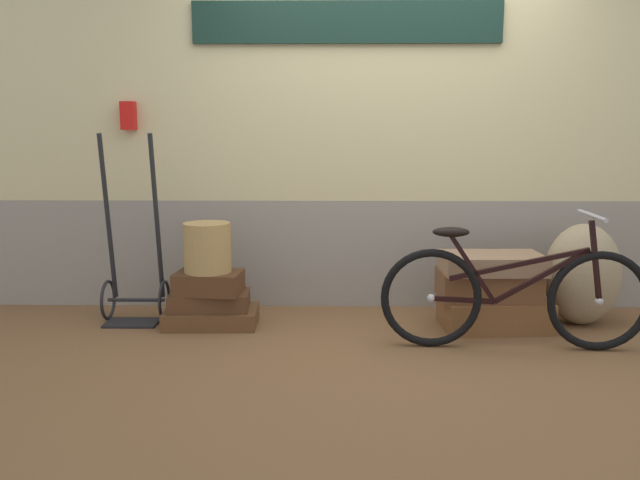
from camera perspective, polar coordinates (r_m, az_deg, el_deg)
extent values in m
cube|color=brown|center=(4.17, 6.73, -9.00)|extent=(9.12, 5.20, 0.06)
cube|color=gray|center=(4.89, 5.84, -1.06)|extent=(7.12, 0.20, 0.80)
cube|color=#CCBC84|center=(4.83, 6.12, 15.32)|extent=(7.12, 0.20, 1.97)
cube|color=#142D23|center=(4.73, 2.42, 18.77)|extent=(2.17, 0.04, 0.29)
cube|color=red|center=(4.87, -16.66, 10.54)|extent=(0.10, 0.08, 0.20)
cube|color=brown|center=(4.44, -9.60, -6.74)|extent=(0.63, 0.40, 0.11)
cube|color=#4C2D19|center=(4.41, -9.78, -5.32)|extent=(0.54, 0.34, 0.12)
cube|color=#4C2D19|center=(4.36, -9.86, -3.75)|extent=(0.46, 0.33, 0.14)
cube|color=brown|center=(4.47, 15.22, -6.28)|extent=(0.71, 0.48, 0.20)
cube|color=brown|center=(4.42, 14.68, -3.86)|extent=(0.64, 0.40, 0.18)
cube|color=#937051|center=(4.36, 15.02, -2.00)|extent=(0.66, 0.41, 0.12)
cylinder|color=#A8844C|center=(4.32, -9.97, -0.66)|extent=(0.31, 0.31, 0.33)
torus|color=black|center=(4.73, -18.32, -5.07)|extent=(0.02, 0.28, 0.28)
torus|color=black|center=(4.61, -13.66, -5.21)|extent=(0.02, 0.28, 0.28)
cylinder|color=black|center=(4.67, -16.02, -5.14)|extent=(0.40, 0.02, 0.02)
cylinder|color=black|center=(4.61, -18.34, 1.87)|extent=(0.03, 0.19, 1.15)
cylinder|color=black|center=(4.51, -14.31, 1.90)|extent=(0.03, 0.19, 1.15)
cube|color=black|center=(4.60, -16.34, -7.07)|extent=(0.36, 0.22, 0.02)
ellipsoid|color=#9E8966|center=(4.69, 22.27, -2.83)|extent=(0.50, 0.43, 0.69)
torus|color=black|center=(3.95, 9.83, -5.11)|extent=(0.61, 0.08, 0.61)
sphere|color=#B2B2B7|center=(3.95, 9.83, -5.11)|extent=(0.05, 0.05, 0.05)
torus|color=black|center=(4.16, 23.55, -5.01)|extent=(0.61, 0.08, 0.61)
sphere|color=#B2B2B7|center=(4.16, 23.55, -5.01)|extent=(0.05, 0.05, 0.05)
cube|color=black|center=(4.03, 19.06, -3.05)|extent=(0.55, 0.06, 0.35)
cube|color=black|center=(3.93, 13.40, -2.50)|extent=(0.29, 0.04, 0.42)
cube|color=black|center=(3.97, 12.54, -5.22)|extent=(0.38, 0.05, 0.04)
cube|color=black|center=(3.98, 17.24, -2.07)|extent=(0.81, 0.07, 0.21)
cube|color=black|center=(4.10, 23.28, -1.75)|extent=(0.10, 0.03, 0.49)
ellipsoid|color=black|center=(3.88, 11.56, 0.70)|extent=(0.22, 0.10, 0.06)
cylinder|color=#A5A5AD|center=(4.05, 23.02, 2.03)|extent=(0.05, 0.46, 0.02)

